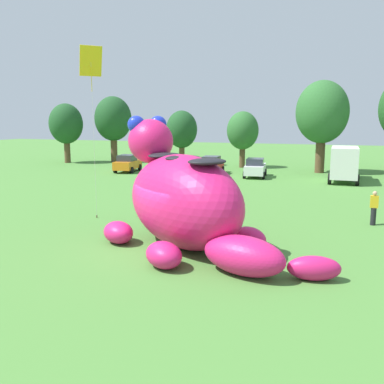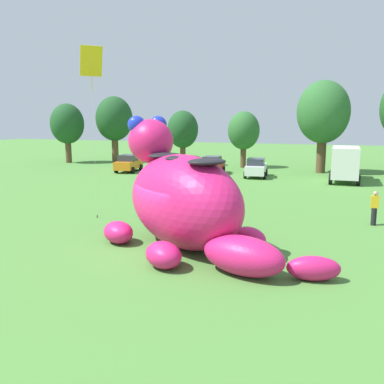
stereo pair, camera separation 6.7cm
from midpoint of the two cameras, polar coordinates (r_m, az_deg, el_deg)
The scene contains 16 objects.
ground_plane at distance 17.21m, azimuth -5.69°, elevation -7.73°, with size 160.00×160.00×0.00m, color #4C8438.
giant_inflatable_creature at distance 17.12m, azimuth -1.21°, elevation -1.03°, with size 10.06×7.36×5.34m.
car_orange at distance 43.05m, azimuth -8.75°, elevation 3.86°, with size 2.42×4.32×1.72m.
car_silver at distance 41.52m, azimuth -2.73°, elevation 3.75°, with size 2.31×4.28×1.72m.
car_red at distance 40.93m, azimuth 2.59°, elevation 3.67°, with size 2.22×4.24×1.72m.
car_white at distance 39.00m, azimuth 8.49°, elevation 3.28°, with size 2.34×4.29×1.72m.
box_truck at distance 38.11m, azimuth 19.85°, elevation 3.78°, with size 2.42×6.43×2.95m.
tree_far_left at distance 53.80m, azimuth -16.72°, elevation 8.78°, with size 4.03×4.03×7.15m.
tree_left at distance 53.68m, azimuth -10.66°, elevation 9.66°, with size 4.54×4.54×8.06m.
tree_mid_left at distance 48.27m, azimuth -1.44°, elevation 8.41°, with size 3.51×3.51×6.23m.
tree_centre_left at distance 46.63m, azimuth 6.83°, elevation 8.21°, with size 3.44×3.44×6.11m.
tree_centre at distance 43.45m, azimuth 17.16°, elevation 10.21°, with size 5.05×5.05×8.96m.
spectator_near_inflatable at distance 37.41m, azimuth -4.16°, elevation 3.07°, with size 0.38×0.26×1.71m.
spectator_mid_field at distance 20.55m, azimuth -0.23°, elevation -2.35°, with size 0.38×0.26×1.71m.
spectator_by_cars at distance 22.64m, azimuth 23.31°, elevation -2.03°, with size 0.38×0.26×1.71m.
tethered_flying_kite at distance 22.66m, azimuth -13.60°, elevation 16.48°, with size 1.13×1.13×8.78m.
Camera 1 is at (7.26, -14.73, 5.13)m, focal length 39.43 mm.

